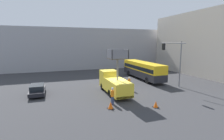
{
  "coord_description": "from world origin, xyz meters",
  "views": [
    {
      "loc": [
        -8.22,
        -20.56,
        6.67
      ],
      "look_at": [
        -0.64,
        1.42,
        3.05
      ],
      "focal_mm": 28.0,
      "sensor_mm": 36.0,
      "label": 1
    }
  ],
  "objects_px": {
    "road_worker_directing": "(129,83)",
    "traffic_cone_near_truck": "(156,104)",
    "city_bus": "(143,69)",
    "traffic_light_pole": "(175,57)",
    "parked_car_curbside": "(37,90)",
    "utility_truck": "(114,83)",
    "traffic_cone_mid_road": "(111,105)",
    "road_worker_near_truck": "(112,96)"
  },
  "relations": [
    {
      "from": "utility_truck",
      "to": "city_bus",
      "type": "xyz_separation_m",
      "value": [
        8.24,
        7.14,
        0.38
      ]
    },
    {
      "from": "road_worker_directing",
      "to": "parked_car_curbside",
      "type": "distance_m",
      "value": 12.36
    },
    {
      "from": "utility_truck",
      "to": "road_worker_near_truck",
      "type": "relative_size",
      "value": 3.75
    },
    {
      "from": "road_worker_near_truck",
      "to": "parked_car_curbside",
      "type": "distance_m",
      "value": 10.32
    },
    {
      "from": "road_worker_directing",
      "to": "city_bus",
      "type": "bearing_deg",
      "value": -164.64
    },
    {
      "from": "parked_car_curbside",
      "to": "city_bus",
      "type": "bearing_deg",
      "value": 14.22
    },
    {
      "from": "traffic_cone_near_truck",
      "to": "traffic_cone_mid_road",
      "type": "relative_size",
      "value": 0.9
    },
    {
      "from": "traffic_light_pole",
      "to": "road_worker_directing",
      "type": "relative_size",
      "value": 3.62
    },
    {
      "from": "parked_car_curbside",
      "to": "road_worker_directing",
      "type": "bearing_deg",
      "value": -7.59
    },
    {
      "from": "utility_truck",
      "to": "traffic_cone_mid_road",
      "type": "distance_m",
      "value": 5.62
    },
    {
      "from": "road_worker_near_truck",
      "to": "traffic_cone_near_truck",
      "type": "height_order",
      "value": "road_worker_near_truck"
    },
    {
      "from": "traffic_light_pole",
      "to": "parked_car_curbside",
      "type": "relative_size",
      "value": 1.52
    },
    {
      "from": "road_worker_directing",
      "to": "traffic_cone_mid_road",
      "type": "height_order",
      "value": "road_worker_directing"
    },
    {
      "from": "traffic_cone_mid_road",
      "to": "road_worker_near_truck",
      "type": "bearing_deg",
      "value": 63.28
    },
    {
      "from": "traffic_cone_near_truck",
      "to": "parked_car_curbside",
      "type": "distance_m",
      "value": 14.93
    },
    {
      "from": "road_worker_near_truck",
      "to": "road_worker_directing",
      "type": "relative_size",
      "value": 0.99
    },
    {
      "from": "utility_truck",
      "to": "traffic_light_pole",
      "type": "bearing_deg",
      "value": -1.6
    },
    {
      "from": "road_worker_near_truck",
      "to": "traffic_cone_near_truck",
      "type": "bearing_deg",
      "value": -111.24
    },
    {
      "from": "road_worker_near_truck",
      "to": "parked_car_curbside",
      "type": "height_order",
      "value": "road_worker_near_truck"
    },
    {
      "from": "traffic_cone_near_truck",
      "to": "parked_car_curbside",
      "type": "relative_size",
      "value": 0.15
    },
    {
      "from": "traffic_cone_near_truck",
      "to": "parked_car_curbside",
      "type": "bearing_deg",
      "value": 143.59
    },
    {
      "from": "parked_car_curbside",
      "to": "traffic_light_pole",
      "type": "bearing_deg",
      "value": -8.65
    },
    {
      "from": "city_bus",
      "to": "traffic_cone_near_truck",
      "type": "distance_m",
      "value": 14.67
    },
    {
      "from": "road_worker_directing",
      "to": "traffic_cone_mid_road",
      "type": "bearing_deg",
      "value": 18.99
    },
    {
      "from": "city_bus",
      "to": "road_worker_directing",
      "type": "distance_m",
      "value": 8.35
    },
    {
      "from": "road_worker_near_truck",
      "to": "traffic_cone_mid_road",
      "type": "distance_m",
      "value": 1.51
    },
    {
      "from": "traffic_light_pole",
      "to": "parked_car_curbside",
      "type": "height_order",
      "value": "traffic_light_pole"
    },
    {
      "from": "road_worker_near_truck",
      "to": "road_worker_directing",
      "type": "xyz_separation_m",
      "value": [
        4.2,
        4.81,
        0.01
      ]
    },
    {
      "from": "utility_truck",
      "to": "traffic_cone_near_truck",
      "type": "bearing_deg",
      "value": -68.77
    },
    {
      "from": "city_bus",
      "to": "traffic_light_pole",
      "type": "distance_m",
      "value": 7.99
    },
    {
      "from": "city_bus",
      "to": "parked_car_curbside",
      "type": "distance_m",
      "value": 18.43
    },
    {
      "from": "traffic_light_pole",
      "to": "road_worker_directing",
      "type": "xyz_separation_m",
      "value": [
        -6.69,
        1.25,
        -3.72
      ]
    },
    {
      "from": "traffic_cone_near_truck",
      "to": "utility_truck",
      "type": "bearing_deg",
      "value": 111.23
    },
    {
      "from": "road_worker_directing",
      "to": "traffic_cone_near_truck",
      "type": "relative_size",
      "value": 2.82
    },
    {
      "from": "city_bus",
      "to": "traffic_light_pole",
      "type": "height_order",
      "value": "traffic_light_pole"
    },
    {
      "from": "road_worker_directing",
      "to": "traffic_cone_near_truck",
      "type": "xyz_separation_m",
      "value": [
        -0.24,
        -7.23,
        -0.65
      ]
    },
    {
      "from": "city_bus",
      "to": "traffic_cone_mid_road",
      "type": "distance_m",
      "value": 16.1
    },
    {
      "from": "traffic_light_pole",
      "to": "road_worker_near_truck",
      "type": "relative_size",
      "value": 3.65
    },
    {
      "from": "utility_truck",
      "to": "road_worker_directing",
      "type": "xyz_separation_m",
      "value": [
        2.67,
        0.99,
        -0.52
      ]
    },
    {
      "from": "parked_car_curbside",
      "to": "utility_truck",
      "type": "bearing_deg",
      "value": -15.28
    },
    {
      "from": "utility_truck",
      "to": "traffic_cone_near_truck",
      "type": "xyz_separation_m",
      "value": [
        2.42,
        -6.24,
        -1.17
      ]
    },
    {
      "from": "utility_truck",
      "to": "traffic_cone_mid_road",
      "type": "bearing_deg",
      "value": -113.03
    }
  ]
}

